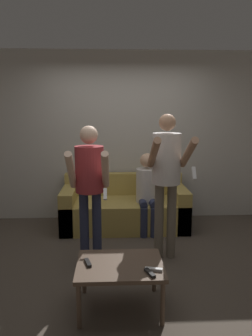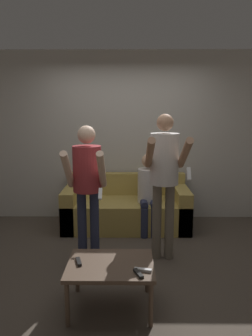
{
  "view_description": "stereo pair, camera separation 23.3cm",
  "coord_description": "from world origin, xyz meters",
  "px_view_note": "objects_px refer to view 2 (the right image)",
  "views": [
    {
      "loc": [
        -0.19,
        -3.68,
        1.79
      ],
      "look_at": [
        0.01,
        0.59,
        1.02
      ],
      "focal_mm": 35.0,
      "sensor_mm": 36.0,
      "label": 1
    },
    {
      "loc": [
        0.05,
        -3.69,
        1.79
      ],
      "look_at": [
        0.01,
        0.59,
        1.02
      ],
      "focal_mm": 35.0,
      "sensor_mm": 36.0,
      "label": 2
    }
  ],
  "objects_px": {
    "coffee_table": "(111,268)",
    "remote_far": "(79,262)",
    "remote_mid": "(143,270)",
    "remote_near": "(138,273)",
    "person_standing_right": "(164,170)",
    "person_standing_left": "(87,178)",
    "person_seated": "(149,189)",
    "couch": "(126,209)"
  },
  "relations": [
    {
      "from": "couch",
      "to": "remote_far",
      "type": "relative_size",
      "value": 12.15
    },
    {
      "from": "person_standing_right",
      "to": "remote_far",
      "type": "height_order",
      "value": "person_standing_right"
    },
    {
      "from": "couch",
      "to": "person_standing_right",
      "type": "height_order",
      "value": "person_standing_right"
    },
    {
      "from": "person_standing_left",
      "to": "remote_mid",
      "type": "height_order",
      "value": "person_standing_left"
    },
    {
      "from": "couch",
      "to": "remote_far",
      "type": "xyz_separation_m",
      "value": [
        -0.41,
        -2.12,
        0.17
      ]
    },
    {
      "from": "remote_far",
      "to": "person_seated",
      "type": "bearing_deg",
      "value": 68.95
    },
    {
      "from": "remote_mid",
      "to": "remote_near",
      "type": "bearing_deg",
      "value": -124.49
    },
    {
      "from": "remote_far",
      "to": "remote_mid",
      "type": "bearing_deg",
      "value": -14.68
    },
    {
      "from": "coffee_table",
      "to": "remote_mid",
      "type": "bearing_deg",
      "value": -26.58
    },
    {
      "from": "couch",
      "to": "coffee_table",
      "type": "distance_m",
      "value": 2.13
    },
    {
      "from": "person_standing_left",
      "to": "person_seated",
      "type": "xyz_separation_m",
      "value": [
        0.78,
        0.92,
        -0.36
      ]
    },
    {
      "from": "person_standing_right",
      "to": "coffee_table",
      "type": "bearing_deg",
      "value": -119.86
    },
    {
      "from": "person_seated",
      "to": "remote_far",
      "type": "distance_m",
      "value": 2.07
    },
    {
      "from": "remote_near",
      "to": "remote_far",
      "type": "xyz_separation_m",
      "value": [
        -0.53,
        0.21,
        0.0
      ]
    },
    {
      "from": "remote_near",
      "to": "person_standing_left",
      "type": "bearing_deg",
      "value": 115.15
    },
    {
      "from": "remote_near",
      "to": "remote_mid",
      "type": "distance_m",
      "value": 0.07
    },
    {
      "from": "remote_mid",
      "to": "remote_far",
      "type": "height_order",
      "value": "same"
    },
    {
      "from": "couch",
      "to": "remote_near",
      "type": "bearing_deg",
      "value": -87.1
    },
    {
      "from": "couch",
      "to": "person_standing_left",
      "type": "relative_size",
      "value": 1.17
    },
    {
      "from": "coffee_table",
      "to": "person_standing_right",
      "type": "bearing_deg",
      "value": 60.14
    },
    {
      "from": "coffee_table",
      "to": "remote_mid",
      "type": "distance_m",
      "value": 0.32
    },
    {
      "from": "couch",
      "to": "remote_near",
      "type": "height_order",
      "value": "couch"
    },
    {
      "from": "coffee_table",
      "to": "person_standing_left",
      "type": "bearing_deg",
      "value": 107.82
    },
    {
      "from": "person_standing_left",
      "to": "remote_near",
      "type": "height_order",
      "value": "person_standing_left"
    },
    {
      "from": "coffee_table",
      "to": "remote_far",
      "type": "height_order",
      "value": "remote_far"
    },
    {
      "from": "person_standing_left",
      "to": "person_standing_right",
      "type": "distance_m",
      "value": 0.9
    },
    {
      "from": "remote_far",
      "to": "person_standing_right",
      "type": "bearing_deg",
      "value": 49.12
    },
    {
      "from": "person_seated",
      "to": "remote_far",
      "type": "relative_size",
      "value": 7.5
    },
    {
      "from": "couch",
      "to": "person_seated",
      "type": "bearing_deg",
      "value": -30.84
    },
    {
      "from": "person_standing_left",
      "to": "remote_far",
      "type": "height_order",
      "value": "person_standing_left"
    },
    {
      "from": "couch",
      "to": "remote_far",
      "type": "bearing_deg",
      "value": -100.98
    },
    {
      "from": "couch",
      "to": "person_standing_right",
      "type": "relative_size",
      "value": 1.08
    },
    {
      "from": "coffee_table",
      "to": "remote_near",
      "type": "bearing_deg",
      "value": -39.6
    },
    {
      "from": "person_seated",
      "to": "remote_far",
      "type": "height_order",
      "value": "person_seated"
    },
    {
      "from": "remote_mid",
      "to": "remote_far",
      "type": "distance_m",
      "value": 0.59
    },
    {
      "from": "person_seated",
      "to": "remote_near",
      "type": "distance_m",
      "value": 2.15
    },
    {
      "from": "person_standing_left",
      "to": "coffee_table",
      "type": "distance_m",
      "value": 1.22
    },
    {
      "from": "person_seated",
      "to": "remote_near",
      "type": "bearing_deg",
      "value": -95.64
    },
    {
      "from": "person_standing_right",
      "to": "person_seated",
      "type": "height_order",
      "value": "person_standing_right"
    },
    {
      "from": "remote_near",
      "to": "coffee_table",
      "type": "bearing_deg",
      "value": 140.4
    },
    {
      "from": "person_standing_left",
      "to": "remote_mid",
      "type": "xyz_separation_m",
      "value": [
        0.61,
        -1.15,
        -0.56
      ]
    },
    {
      "from": "person_standing_right",
      "to": "person_seated",
      "type": "distance_m",
      "value": 1.04
    }
  ]
}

